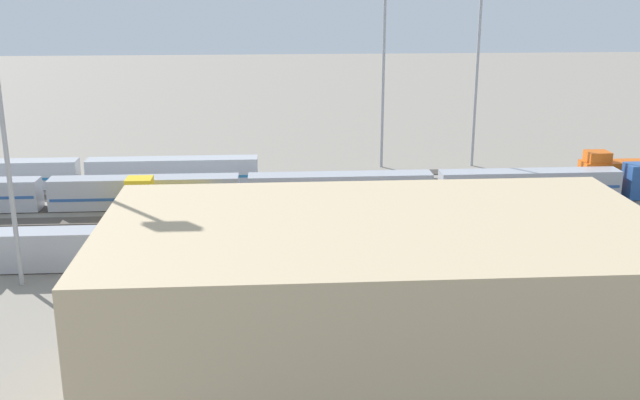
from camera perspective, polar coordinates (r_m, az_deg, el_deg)
name	(u,v)px	position (r m, az deg, el deg)	size (l,w,h in m)	color
ground_plane	(334,210)	(91.90, 1.09, -0.76)	(400.00, 400.00, 0.00)	gray
track_bed_0	(324,174)	(108.67, 0.29, 2.00)	(140.00, 2.80, 0.12)	#3D3833
track_bed_1	(326,183)	(103.85, 0.49, 1.31)	(140.00, 2.80, 0.12)	#4C443D
track_bed_2	(329,193)	(99.04, 0.72, 0.56)	(140.00, 2.80, 0.12)	#4C443D
track_bed_3	(333,204)	(94.26, 0.96, -0.27)	(140.00, 2.80, 0.12)	#3D3833
track_bed_4	(336,216)	(89.50, 1.23, -1.19)	(140.00, 2.80, 0.12)	#4C443D
track_bed_5	(340,229)	(84.77, 1.53, -2.21)	(140.00, 2.80, 0.12)	#3D3833
track_bed_6	(344,244)	(80.07, 1.87, -3.36)	(140.00, 2.80, 0.12)	#3D3833
track_bed_7	(349,261)	(75.42, 2.24, -4.64)	(140.00, 2.80, 0.12)	#3D3833
train_on_track_1	(83,174)	(106.14, -17.62, 1.94)	(47.20, 3.06, 3.80)	#B7BABF
train_on_track_3	(323,189)	(93.62, 0.25, 0.88)	(114.80, 3.06, 4.40)	#285193
train_on_track_7	(238,245)	(74.41, -6.29, -3.42)	(95.60, 3.00, 3.80)	#A8AAB2
train_on_track_2	(615,172)	(108.65, 21.58, 1.96)	(10.00, 3.00, 5.00)	#D85914
train_on_track_4	(164,202)	(89.43, -11.79, -0.15)	(10.00, 3.00, 5.00)	gold
light_mast_0	(384,41)	(110.49, 4.91, 11.98)	(2.80, 0.70, 29.70)	#9EA0A5
light_mast_2	(480,28)	(113.13, 12.06, 12.72)	(2.80, 0.70, 33.10)	#9EA0A5
maintenance_shed	(380,308)	(50.64, 4.60, -8.19)	(36.41, 20.03, 12.23)	tan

